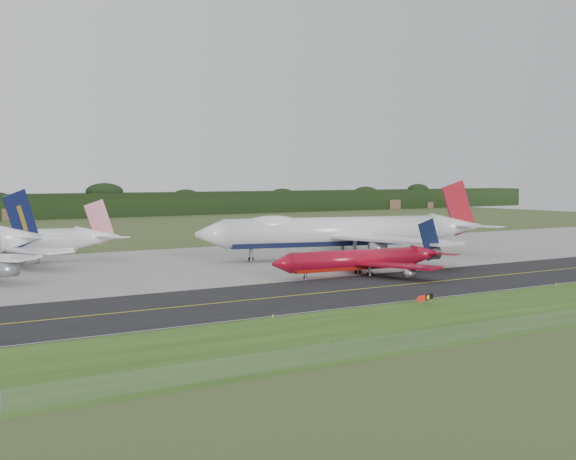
{
  "coord_description": "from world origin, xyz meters",
  "views": [
    {
      "loc": [
        -94.75,
        -119.97,
        21.01
      ],
      "look_at": [
        -1.95,
        22.0,
        9.46
      ],
      "focal_mm": 50.0,
      "sensor_mm": 36.0,
      "label": 1
    }
  ],
  "objects_px": {
    "jet_ba_747": "(343,232)",
    "taxiway_sign": "(425,298)",
    "jet_red_737": "(363,260)",
    "jet_star_tail": "(1,243)"
  },
  "relations": [
    {
      "from": "jet_ba_747",
      "to": "taxiway_sign",
      "type": "relative_size",
      "value": 16.57
    },
    {
      "from": "jet_ba_747",
      "to": "taxiway_sign",
      "type": "xyz_separation_m",
      "value": [
        -33.05,
        -66.16,
        -5.58
      ]
    },
    {
      "from": "jet_ba_747",
      "to": "jet_red_737",
      "type": "xyz_separation_m",
      "value": [
        -16.95,
        -29.75,
        -3.52
      ]
    },
    {
      "from": "jet_star_tail",
      "to": "taxiway_sign",
      "type": "bearing_deg",
      "value": -66.37
    },
    {
      "from": "jet_ba_747",
      "to": "taxiway_sign",
      "type": "height_order",
      "value": "jet_ba_747"
    },
    {
      "from": "jet_red_737",
      "to": "taxiway_sign",
      "type": "height_order",
      "value": "jet_red_737"
    },
    {
      "from": "jet_ba_747",
      "to": "jet_star_tail",
      "type": "distance_m",
      "value": 82.9
    },
    {
      "from": "jet_red_737",
      "to": "jet_star_tail",
      "type": "relative_size",
      "value": 0.75
    },
    {
      "from": "jet_star_tail",
      "to": "taxiway_sign",
      "type": "xyz_separation_m",
      "value": [
        43.18,
        -98.7,
        -3.89
      ]
    },
    {
      "from": "jet_red_737",
      "to": "taxiway_sign",
      "type": "bearing_deg",
      "value": -113.85
    }
  ]
}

